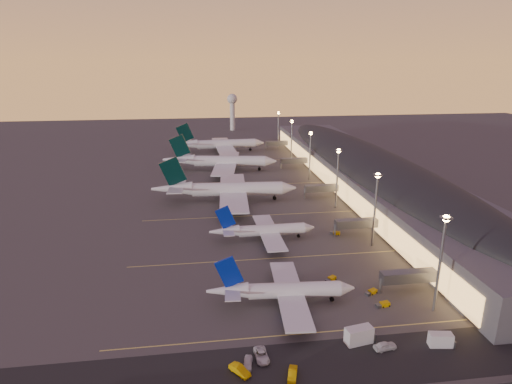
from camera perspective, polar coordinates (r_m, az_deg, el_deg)
The scene contains 22 objects.
ground at distance 143.46m, azimuth 1.66°, elevation -7.98°, with size 700.00×700.00×0.00m, color #413F3C.
airliner_narrow_south at distance 114.23m, azimuth 3.42°, elevation -13.00°, with size 38.89×34.79×13.89m.
airliner_narrow_north at distance 151.36m, azimuth 0.91°, elevation -5.15°, with size 37.56×33.44×13.46m.
airliner_wide_near at distance 192.54m, azimuth -4.17°, elevation 0.34°, with size 65.08×59.39×20.82m.
airliner_wide_mid at distance 247.07m, azimuth -4.82°, elevation 4.11°, with size 65.46×60.24×20.97m.
airliner_wide_far at distance 298.38m, azimuth -5.04°, elevation 6.35°, with size 64.71×58.94×20.72m.
terminal_building at distance 223.40m, azimuth 14.42°, elevation 3.11°, with size 56.35×255.00×17.46m.
light_masts at distance 206.11m, azimuth 8.67°, elevation 4.81°, with size 2.20×217.20×25.90m.
radar_tower at distance 391.30m, azimuth -3.18°, elevation 11.40°, with size 9.00×9.00×32.50m.
service_lane at distance 96.82m, azimuth 7.51°, elevation -22.00°, with size 260.00×16.00×0.01m.
lane_markings at distance 180.07m, azimuth -0.41°, elevation -2.62°, with size 90.00×180.36×0.00m.
baggage_tug_a at distance 118.87m, azimuth 16.59°, elevation -14.18°, with size 3.95×2.15×1.12m.
baggage_tug_b at distance 127.81m, azimuth 9.96°, elevation -11.34°, with size 3.78×3.12×1.07m.
baggage_tug_c at distance 159.64m, azimuth 10.54°, elevation -5.39°, with size 3.83×2.99×1.08m.
catering_truck_a at distance 103.93m, azimuth 13.74°, elevation -18.08°, with size 7.16×3.78×3.83m.
catering_truck_b at distance 108.57m, azimuth 23.54°, elevation -17.66°, with size 5.84×2.99×3.13m.
baggage_tug_d at distance 123.63m, azimuth 15.13°, elevation -12.76°, with size 3.86×2.91×1.08m.
service_van_a at distance 97.44m, azimuth 0.74°, elevation -20.93°, with size 2.69×5.83×1.62m, color silver.
service_van_b at distance 93.90m, azimuth -2.18°, elevation -22.64°, with size 1.77×5.08×1.67m, color #C79700.
service_van_c at distance 95.66m, azimuth -1.10°, elevation -21.81°, with size 1.81×4.50×1.53m, color silver.
service_van_d at distance 93.35m, azimuth 4.89°, elevation -23.02°, with size 1.67×4.80×1.58m, color #C79700.
service_van_e at distance 103.77m, azimuth 16.84°, elevation -19.03°, with size 2.10×5.21×1.78m, color silver.
Camera 1 is at (-21.71, -128.06, 60.91)m, focal length 30.00 mm.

